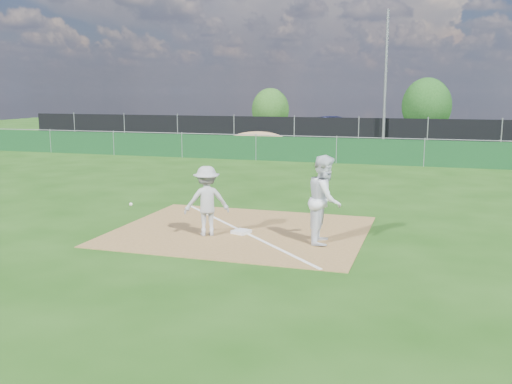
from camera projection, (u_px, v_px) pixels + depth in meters
The scene contains 16 objects.
ground at pixel (315, 178), 22.41m from camera, with size 90.00×90.00×0.00m, color #19430E.
infield_dirt at pixel (241, 231), 13.95m from camera, with size 6.00×5.00×0.02m, color olive.
foul_line at pixel (241, 230), 13.95m from camera, with size 0.08×7.00×0.01m, color white.
green_fence at pixel (336, 151), 27.00m from camera, with size 44.00×0.05×1.20m, color #0F3919.
dirt_mound at pixel (258, 142), 31.77m from camera, with size 3.38×2.60×1.17m, color #A27B4E.
black_fence at pixel (359, 133), 34.47m from camera, with size 46.00×0.04×1.80m, color black.
parking_lot at pixel (368, 141), 39.32m from camera, with size 46.00×9.00×0.01m, color black.
light_pole at pixel (385, 80), 33.20m from camera, with size 0.16×0.16×8.00m, color slate.
first_base at pixel (241, 232), 13.68m from camera, with size 0.37×0.37×0.08m, color silver.
play_at_first at pixel (207, 201), 13.37m from camera, with size 2.45×1.06×1.65m.
runner at pixel (325, 200), 12.72m from camera, with size 0.97×0.76×2.00m, color silver.
car_left at pixel (304, 129), 40.98m from camera, with size 1.58×3.93×1.34m, color #B7BAC0.
car_mid at pixel (335, 128), 40.06m from camera, with size 1.71×4.91×1.62m, color black.
car_right at pixel (437, 134), 36.55m from camera, with size 1.85×4.55×1.32m, color black.
tree_left at pixel (270, 110), 46.91m from camera, with size 3.06×3.06×3.63m.
tree_mid at pixel (427, 106), 43.54m from camera, with size 3.71×3.71×4.41m.
Camera 1 is at (4.42, -11.84, 3.39)m, focal length 40.00 mm.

